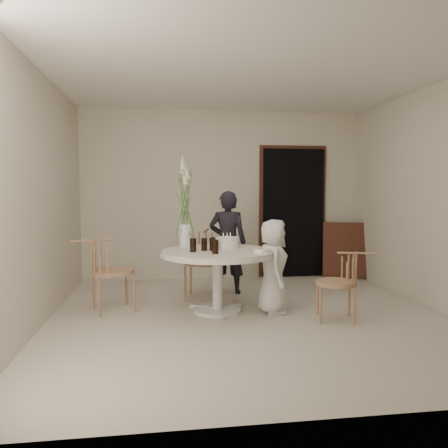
{
  "coord_description": "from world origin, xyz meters",
  "views": [
    {
      "loc": [
        -0.98,
        -4.76,
        1.43
      ],
      "look_at": [
        -0.27,
        0.3,
        1.03
      ],
      "focal_mm": 35.0,
      "sensor_mm": 36.0,
      "label": 1
    }
  ],
  "objects": [
    {
      "name": "ground",
      "position": [
        0.0,
        0.0,
        0.0
      ],
      "size": [
        4.5,
        4.5,
        0.0
      ],
      "primitive_type": "plane",
      "color": "beige",
      "rests_on": "ground"
    },
    {
      "name": "room_shell",
      "position": [
        0.0,
        0.0,
        1.62
      ],
      "size": [
        4.5,
        4.5,
        4.5
      ],
      "color": "white",
      "rests_on": "ground"
    },
    {
      "name": "doorway",
      "position": [
        1.15,
        2.19,
        1.05
      ],
      "size": [
        1.0,
        0.1,
        2.1
      ],
      "primitive_type": "cube",
      "color": "black",
      "rests_on": "ground"
    },
    {
      "name": "door_trim",
      "position": [
        1.15,
        2.23,
        1.11
      ],
      "size": [
        1.12,
        0.03,
        2.22
      ],
      "primitive_type": "cube",
      "color": "#54311D",
      "rests_on": "ground"
    },
    {
      "name": "table",
      "position": [
        -0.35,
        0.25,
        0.62
      ],
      "size": [
        1.33,
        1.33,
        0.73
      ],
      "color": "silver",
      "rests_on": "ground"
    },
    {
      "name": "picture_frame",
      "position": [
        1.95,
        1.95,
        0.45
      ],
      "size": [
        0.71,
        0.42,
        0.9
      ],
      "primitive_type": "cube",
      "rotation": [
        -0.17,
        0.0,
        -0.33
      ],
      "color": "#54311D",
      "rests_on": "ground"
    },
    {
      "name": "chair_far",
      "position": [
        -0.43,
        1.04,
        0.58
      ],
      "size": [
        0.57,
        0.6,
        0.9
      ],
      "rotation": [
        0.0,
        0.0,
        -0.24
      ],
      "color": "#A27957",
      "rests_on": "ground"
    },
    {
      "name": "chair_right",
      "position": [
        1.0,
        -0.28,
        0.5
      ],
      "size": [
        0.52,
        0.5,
        0.77
      ],
      "rotation": [
        0.0,
        0.0,
        -1.84
      ],
      "color": "#A27957",
      "rests_on": "ground"
    },
    {
      "name": "chair_left",
      "position": [
        -1.69,
        0.44,
        0.56
      ],
      "size": [
        0.61,
        0.58,
        0.87
      ],
      "rotation": [
        0.0,
        0.0,
        1.88
      ],
      "color": "#A27957",
      "rests_on": "ground"
    },
    {
      "name": "girl",
      "position": [
        -0.09,
        1.17,
        0.71
      ],
      "size": [
        0.59,
        0.46,
        1.42
      ],
      "primitive_type": "imported",
      "rotation": [
        0.0,
        0.0,
        2.89
      ],
      "color": "black",
      "rests_on": "ground"
    },
    {
      "name": "boy",
      "position": [
        0.28,
        0.11,
        0.55
      ],
      "size": [
        0.41,
        0.57,
        1.1
      ],
      "primitive_type": "imported",
      "rotation": [
        0.0,
        0.0,
        1.45
      ],
      "color": "silver",
      "rests_on": "ground"
    },
    {
      "name": "birthday_cake",
      "position": [
        -0.21,
        0.43,
        0.8
      ],
      "size": [
        0.28,
        0.28,
        0.18
      ],
      "rotation": [
        0.0,
        0.0,
        -0.41
      ],
      "color": "white",
      "rests_on": "table"
    },
    {
      "name": "cola_tumbler_a",
      "position": [
        -0.51,
        0.25,
        0.8
      ],
      "size": [
        0.09,
        0.09,
        0.15
      ],
      "primitive_type": "cylinder",
      "rotation": [
        0.0,
        0.0,
        0.37
      ],
      "color": "black",
      "rests_on": "table"
    },
    {
      "name": "cola_tumbler_b",
      "position": [
        -0.41,
        -0.01,
        0.81
      ],
      "size": [
        0.08,
        0.08,
        0.15
      ],
      "primitive_type": "cylinder",
      "rotation": [
        0.0,
        0.0,
        -0.1
      ],
      "color": "black",
      "rests_on": "table"
    },
    {
      "name": "cola_tumbler_c",
      "position": [
        -0.64,
        0.17,
        0.81
      ],
      "size": [
        0.09,
        0.09,
        0.16
      ],
      "primitive_type": "cylinder",
      "rotation": [
        0.0,
        0.0,
        0.37
      ],
      "color": "black",
      "rests_on": "table"
    },
    {
      "name": "cola_tumbler_d",
      "position": [
        -0.41,
        0.23,
        0.81
      ],
      "size": [
        0.07,
        0.07,
        0.15
      ],
      "primitive_type": "cylinder",
      "rotation": [
        0.0,
        0.0,
        -0.04
      ],
      "color": "black",
      "rests_on": "table"
    },
    {
      "name": "plate_stack",
      "position": [
        0.12,
        -0.0,
        0.75
      ],
      "size": [
        0.18,
        0.18,
        0.05
      ],
      "primitive_type": "cylinder",
      "rotation": [
        0.0,
        0.0,
        -0.0
      ],
      "color": "white",
      "rests_on": "table"
    },
    {
      "name": "flower_vase",
      "position": [
        -0.71,
        0.6,
        1.23
      ],
      "size": [
        0.15,
        0.15,
        1.13
      ],
      "rotation": [
        0.0,
        0.0,
        -0.27
      ],
      "color": "silver",
      "rests_on": "table"
    }
  ]
}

